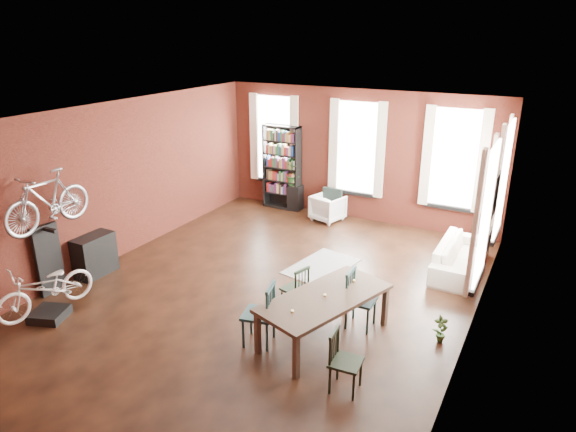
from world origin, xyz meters
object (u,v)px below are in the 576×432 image
Objects in this scene: dining_table at (324,317)px; dining_chair_a at (258,314)px; console_table at (95,255)px; white_armchair at (328,206)px; dining_chair_c at (346,362)px; plant_stand at (295,198)px; bicycle_floor at (42,267)px; bookshelf at (282,167)px; dining_chair_b at (295,289)px; dining_chair_d at (361,300)px; bike_trainer at (49,314)px; cream_sofa at (461,252)px.

dining_chair_a reaches higher than dining_table.
white_armchair is at bearing 60.53° from console_table.
plant_stand is (-3.90, 6.09, -0.10)m from dining_chair_c.
bicycle_floor is (-4.21, -1.63, 0.59)m from dining_table.
console_table is at bearing -103.83° from bookshelf.
console_table is at bearing -64.87° from dining_chair_b.
dining_chair_b is (0.05, 1.10, -0.08)m from dining_chair_a.
dining_chair_b reaches higher than plant_stand.
dining_chair_b is 1.16m from dining_chair_d.
dining_chair_d is at bearing 7.26° from console_table.
dining_chair_d is at bearing 37.70° from bicycle_floor.
plant_stand is (1.68, 5.20, -0.07)m from console_table.
bike_trainer is (-4.99, -0.66, -0.35)m from dining_chair_c.
bike_trainer is at bearing 131.87° from cream_sofa.
cream_sofa is at bearing 159.67° from dining_chair_b.
plant_stand is at bearing -136.04° from dining_chair_b.
plant_stand is (-4.55, 1.70, -0.07)m from cream_sofa.
white_armchair is 1.37× the size of bike_trainer.
dining_chair_c is 0.90× the size of dining_chair_d.
dining_chair_a is 1.63m from dining_chair_c.
dining_chair_b is at bearing 91.46° from dining_chair_d.
white_armchair is at bearing 71.42° from bike_trainer.
dining_chair_b is 4.08m from bicycle_floor.
dining_chair_d is 1.34× the size of white_armchair.
plant_stand reaches higher than bike_trainer.
bookshelf reaches higher than dining_table.
white_armchair is at bearing 83.57° from bicycle_floor.
dining_chair_a reaches higher than console_table.
plant_stand is at bearing 36.48° from dining_chair_d.
plant_stand is at bearing -171.48° from dining_chair_a.
white_armchair is 3.74m from cream_sofa.
bicycle_floor reaches higher than cream_sofa.
dining_chair_a is 0.62× the size of bicycle_floor.
dining_chair_b is 1.16× the size of white_armchair.
bicycle_floor is at bearing 2.55° from bike_trainer.
dining_chair_c reaches higher than cream_sofa.
console_table is (-4.01, 0.50, -0.09)m from dining_chair_a.
console_table is at bearing 119.33° from cream_sofa.
plant_stand is (1.08, 6.75, 0.26)m from bike_trainer.
dining_table is 1.02× the size of cream_sofa.
dining_chair_c is at bearing 62.25° from dining_chair_b.
bookshelf is 1.06× the size of cream_sofa.
bookshelf is at bearing 76.17° from console_table.
white_armchair is 1.07× the size of plant_stand.
bookshelf is at bearing 96.37° from bicycle_floor.
dining_chair_a is 1.20× the size of dining_chair_b.
plant_stand is (-2.37, 4.59, -0.08)m from dining_chair_b.
dining_chair_c is 4.44m from cream_sofa.
bike_trainer is 0.79× the size of plant_stand.
dining_chair_d reaches higher than dining_chair_b.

